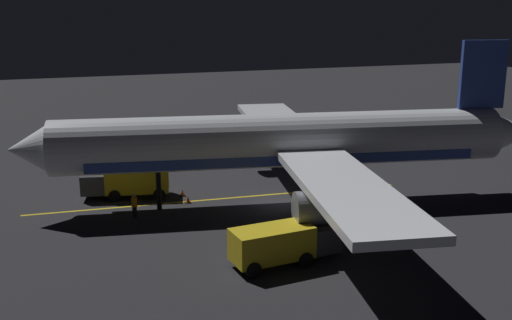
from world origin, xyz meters
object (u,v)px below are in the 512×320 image
at_px(traffic_cone_under_wing, 188,200).
at_px(ground_crew_worker, 134,206).
at_px(airliner, 290,143).
at_px(traffic_cone_near_left, 182,193).
at_px(traffic_cone_near_right, 134,193).
at_px(baggage_truck, 129,182).
at_px(catering_truck, 282,244).

bearing_deg(traffic_cone_under_wing, ground_crew_worker, 115.12).
xyz_separation_m(airliner, traffic_cone_near_left, (4.30, 7.20, -4.37)).
bearing_deg(traffic_cone_near_left, traffic_cone_near_right, 73.00).
distance_m(traffic_cone_near_left, traffic_cone_under_wing, 1.83).
bearing_deg(airliner, traffic_cone_under_wing, 71.03).
relative_size(baggage_truck, traffic_cone_near_right, 12.46).
height_order(traffic_cone_near_left, traffic_cone_near_right, same).
distance_m(airliner, ground_crew_worker, 12.05).
xyz_separation_m(ground_crew_worker, traffic_cone_near_left, (3.82, -4.25, -0.64)).
relative_size(airliner, traffic_cone_near_left, 72.16).
height_order(ground_crew_worker, traffic_cone_under_wing, ground_crew_worker).
relative_size(traffic_cone_near_right, traffic_cone_under_wing, 1.00).
distance_m(ground_crew_worker, traffic_cone_under_wing, 4.74).
bearing_deg(baggage_truck, traffic_cone_near_right, -91.62).
distance_m(catering_truck, traffic_cone_under_wing, 12.89).
relative_size(airliner, traffic_cone_near_right, 72.16).
xyz_separation_m(traffic_cone_near_left, traffic_cone_under_wing, (-1.83, -0.00, 0.00)).
xyz_separation_m(catering_truck, traffic_cone_under_wing, (12.61, 2.51, -0.95)).
height_order(airliner, ground_crew_worker, airliner).
xyz_separation_m(traffic_cone_near_left, traffic_cone_near_right, (1.10, 3.60, 0.00)).
relative_size(catering_truck, traffic_cone_near_right, 11.97).
relative_size(ground_crew_worker, traffic_cone_near_right, 3.16).
xyz_separation_m(catering_truck, traffic_cone_near_left, (14.44, 2.51, -0.95)).
bearing_deg(catering_truck, traffic_cone_near_right, 21.49).
distance_m(baggage_truck, traffic_cone_under_wing, 4.99).
relative_size(airliner, traffic_cone_under_wing, 72.16).
distance_m(catering_truck, traffic_cone_near_left, 14.69).
bearing_deg(traffic_cone_near_left, airliner, -120.87).
bearing_deg(airliner, traffic_cone_near_left, 59.13).
bearing_deg(traffic_cone_near_left, ground_crew_worker, 131.96).
bearing_deg(airliner, baggage_truck, 64.05).
bearing_deg(baggage_truck, traffic_cone_near_left, -105.79).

